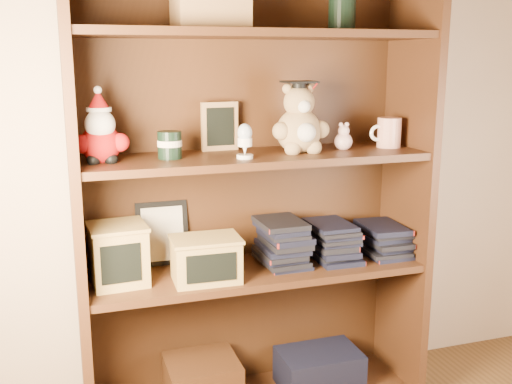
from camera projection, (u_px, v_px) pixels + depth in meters
bookcase at (251, 201)px, 2.08m from camera, size 1.20×0.35×1.60m
shelf_lower at (256, 271)px, 2.08m from camera, size 1.14×0.33×0.02m
shelf_upper at (256, 158)px, 2.00m from camera, size 1.14×0.33×0.02m
santa_plush at (100, 134)px, 1.82m from camera, size 0.17×0.12×0.24m
teachers_tin at (170, 145)px, 1.90m from camera, size 0.08×0.08×0.09m
chalkboard_plaque at (220, 127)px, 2.05m from camera, size 0.13×0.07×0.17m
egg_cup at (245, 140)px, 1.89m from camera, size 0.05×0.05×0.11m
grad_teddy_bear at (300, 125)px, 2.01m from camera, size 0.20×0.17×0.25m
pink_figurine at (343, 139)px, 2.08m from camera, size 0.06×0.06×0.10m
teacher_mug at (388, 133)px, 2.13m from camera, size 0.12×0.08×0.11m
certificate_frame at (162, 233)px, 2.09m from camera, size 0.18×0.05×0.22m
treats_box at (118, 254)px, 1.92m from camera, size 0.19×0.19×0.20m
pencils_box at (206, 259)px, 1.95m from camera, size 0.23×0.17×0.15m
book_stack_left at (282, 243)px, 2.09m from camera, size 0.14×0.20×0.16m
book_stack_mid at (333, 240)px, 2.15m from camera, size 0.14×0.20×0.14m
book_stack_right at (384, 239)px, 2.22m from camera, size 0.14×0.20×0.11m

